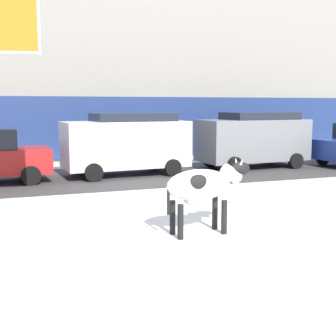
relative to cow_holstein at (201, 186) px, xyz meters
name	(u,v)px	position (x,y,z in m)	size (l,w,h in m)	color
ground_plane	(213,239)	(0.06, -0.42, -1.00)	(120.00, 120.00, 0.00)	white
road_strip	(116,177)	(0.06, 7.90, -1.00)	(60.00, 5.60, 0.01)	#423F3F
building_facade	(80,27)	(0.06, 15.30, 5.48)	(44.00, 6.10, 13.00)	gray
cow_holstein	(201,186)	(0.00, 0.00, 0.00)	(1.91, 0.68, 1.54)	silver
car_white_van	(126,142)	(0.56, 8.16, 0.24)	(4.72, 2.38, 2.32)	white
car_grey_van	(253,138)	(6.07, 8.32, 0.24)	(4.72, 2.38, 2.32)	slate
pedestrian_near_billboard	(253,141)	(7.71, 11.13, -0.12)	(0.36, 0.24, 1.73)	#282833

